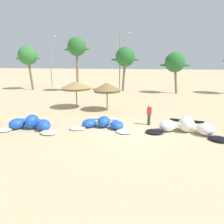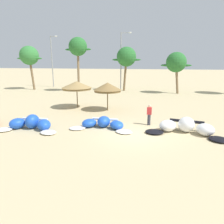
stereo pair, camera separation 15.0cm
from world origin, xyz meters
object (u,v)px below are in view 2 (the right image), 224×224
person_near_kites (149,115)px  kite_left_of_center (103,124)px  beach_umbrella_middle (108,87)px  kite_center (186,127)px  palm_leftmost (29,56)px  beach_umbrella_near_van (77,85)px  lamppost_west_center (122,58)px  palm_left_of_gap (126,57)px  lamppost_west (52,59)px  palm_left (78,47)px  palm_center_left (176,63)px  kite_left (31,124)px

person_near_kites → kite_left_of_center: bearing=-155.2°
beach_umbrella_middle → person_near_kites: 6.18m
kite_center → palm_leftmost: size_ratio=0.74×
kite_center → beach_umbrella_near_van: (-10.40, 5.91, 1.99)m
beach_umbrella_middle → lamppost_west_center: size_ratio=0.29×
palm_left_of_gap → lamppost_west_center: lamppost_west_center is taller
palm_leftmost → lamppost_west: 4.88m
beach_umbrella_near_van → lamppost_west: bearing=125.0°
person_near_kites → lamppost_west: (-19.61, 21.45, 4.47)m
beach_umbrella_middle → person_near_kites: size_ratio=1.74×
palm_left → palm_center_left: bearing=5.3°
kite_left_of_center → palm_center_left: palm_center_left is taller
lamppost_west_center → beach_umbrella_middle: bearing=-84.6°
kite_center → beach_umbrella_near_van: beach_umbrella_near_van is taller
kite_left → lamppost_west: (-11.27, 24.46, 4.89)m
person_near_kites → palm_left_of_gap: size_ratio=0.22×
palm_left_of_gap → lamppost_west: size_ratio=0.76×
beach_umbrella_near_van → lamppost_west_center: lamppost_west_center is taller
beach_umbrella_near_van → kite_left_of_center: bearing=-53.5°
kite_center → palm_left: (-14.88, 17.70, 6.59)m
person_near_kites → palm_center_left: bearing=80.7°
beach_umbrella_middle → beach_umbrella_near_van: bearing=172.2°
palm_left_of_gap → palm_leftmost: bearing=-172.5°
person_near_kites → palm_left_of_gap: palm_left_of_gap is taller
palm_center_left → lamppost_west: size_ratio=0.65×
beach_umbrella_middle → kite_center: bearing=-38.0°
lamppost_west → lamppost_west_center: 13.81m
palm_left_of_gap → lamppost_west_center: size_ratio=0.75×
palm_left → palm_left_of_gap: palm_left is taller
palm_left → palm_center_left: (15.19, 1.40, -2.33)m
kite_left_of_center → palm_center_left: 20.74m
person_near_kites → beach_umbrella_middle: bearing=136.7°
kite_left_of_center → kite_center: bearing=1.9°
kite_left → lamppost_west_center: (2.47, 23.01, 4.95)m
palm_left_of_gap → lamppost_west_center: 1.27m
kite_center → lamppost_west_center: (-8.47, 21.32, 4.94)m
kite_center → beach_umbrella_near_van: size_ratio=1.74×
palm_center_left → lamppost_west: lamppost_west is taller
kite_left → beach_umbrella_middle: beach_umbrella_middle is taller
kite_left → kite_left_of_center: (5.04, 1.48, -0.08)m
kite_left_of_center → beach_umbrella_near_van: bearing=126.5°
palm_left → beach_umbrella_middle: bearing=-57.1°
beach_umbrella_near_van → beach_umbrella_middle: (3.45, -0.47, -0.04)m
beach_umbrella_middle → kite_left_of_center: bearing=-79.3°
person_near_kites → palm_left: size_ratio=0.19×
kite_left → palm_center_left: size_ratio=0.77×
kite_left → palm_left_of_gap: bearing=81.3°
kite_left_of_center → palm_leftmost: size_ratio=0.66×
lamppost_west → lamppost_west_center: bearing=-6.0°
beach_umbrella_middle → palm_leftmost: bearing=143.1°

